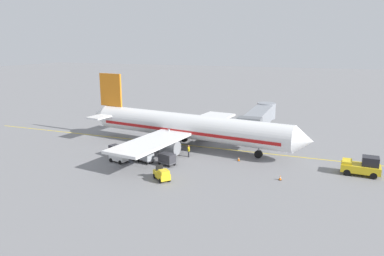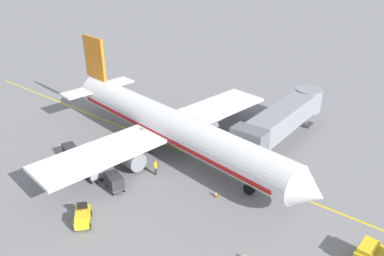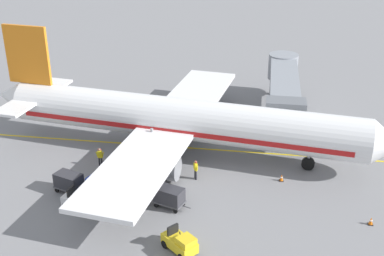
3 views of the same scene
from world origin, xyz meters
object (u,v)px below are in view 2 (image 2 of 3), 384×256
(ground_crew_wing_walker, at_px, (108,139))
(safety_cone_nose_left, at_px, (216,194))
(baggage_tug_lead, at_px, (82,217))
(jet_bridge, at_px, (283,118))
(baggage_tug_trailing, at_px, (63,166))
(baggage_cart_front, at_px, (114,181))
(baggage_cart_third_in_train, at_px, (84,160))
(ground_crew_loader, at_px, (155,167))
(baggage_cart_second_in_train, at_px, (93,170))
(baggage_cart_tail_end, at_px, (70,151))
(parked_airliner, at_px, (169,126))
(safety_cone_nose_right, at_px, (244,256))

(ground_crew_wing_walker, distance_m, safety_cone_nose_left, 15.41)
(baggage_tug_lead, relative_size, safety_cone_nose_left, 4.53)
(jet_bridge, relative_size, baggage_tug_trailing, 6.36)
(jet_bridge, height_order, baggage_tug_trailing, jet_bridge)
(jet_bridge, height_order, baggage_cart_front, jet_bridge)
(baggage_cart_third_in_train, height_order, ground_crew_loader, ground_crew_loader)
(baggage_cart_second_in_train, xyz_separation_m, baggage_cart_tail_end, (-0.91, -5.05, 0.00))
(baggage_cart_front, height_order, safety_cone_nose_left, baggage_cart_front)
(parked_airliner, distance_m, baggage_cart_tail_end, 11.13)
(baggage_cart_tail_end, bearing_deg, ground_crew_loader, 109.77)
(baggage_tug_lead, xyz_separation_m, baggage_cart_front, (-5.04, -1.71, 0.24))
(baggage_cart_second_in_train, xyz_separation_m, ground_crew_wing_walker, (-5.25, -3.93, 0.00))
(ground_crew_wing_walker, xyz_separation_m, safety_cone_nose_left, (0.15, 15.39, -0.66))
(baggage_tug_lead, distance_m, baggage_cart_front, 5.33)
(baggage_cart_front, bearing_deg, baggage_tug_trailing, -79.19)
(baggage_cart_second_in_train, distance_m, baggage_cart_tail_end, 5.13)
(baggage_cart_tail_end, height_order, ground_crew_loader, ground_crew_loader)
(safety_cone_nose_left, bearing_deg, ground_crew_loader, -83.82)
(ground_crew_wing_walker, bearing_deg, baggage_tug_lead, 40.57)
(ground_crew_loader, distance_m, safety_cone_nose_left, 7.05)
(ground_crew_loader, distance_m, safety_cone_nose_right, 13.89)
(baggage_tug_trailing, bearing_deg, parked_airliner, 150.93)
(safety_cone_nose_left, distance_m, safety_cone_nose_right, 8.04)
(baggage_cart_tail_end, bearing_deg, baggage_cart_front, 83.83)
(baggage_tug_trailing, distance_m, ground_crew_wing_walker, 6.49)
(jet_bridge, xyz_separation_m, ground_crew_wing_walker, (12.87, -15.52, -2.51))
(ground_crew_loader, bearing_deg, ground_crew_wing_walker, -96.18)
(baggage_tug_lead, relative_size, baggage_cart_third_in_train, 0.90)
(baggage_tug_lead, bearing_deg, baggage_cart_tail_end, -120.91)
(jet_bridge, xyz_separation_m, baggage_cart_second_in_train, (18.12, -11.59, -2.51))
(jet_bridge, relative_size, baggage_cart_third_in_train, 5.82)
(ground_crew_wing_walker, relative_size, safety_cone_nose_right, 2.86)
(parked_airliner, xyz_separation_m, baggage_cart_third_in_train, (8.28, -4.63, -2.24))
(jet_bridge, relative_size, safety_cone_nose_right, 29.21)
(jet_bridge, distance_m, baggage_cart_third_in_train, 22.44)
(baggage_tug_trailing, height_order, ground_crew_wing_walker, ground_crew_wing_walker)
(baggage_tug_trailing, bearing_deg, ground_crew_loader, 125.38)
(baggage_cart_front, xyz_separation_m, ground_crew_loader, (-4.31, 1.34, 0.00))
(baggage_cart_front, bearing_deg, baggage_tug_lead, 18.77)
(jet_bridge, distance_m, baggage_cart_second_in_train, 21.65)
(parked_airliner, xyz_separation_m, baggage_cart_tail_end, (8.04, -7.37, -2.24))
(jet_bridge, height_order, baggage_tug_lead, jet_bridge)
(baggage_cart_front, xyz_separation_m, baggage_cart_tail_end, (-0.89, -8.19, 0.00))
(parked_airliner, bearing_deg, jet_bridge, 134.69)
(jet_bridge, distance_m, ground_crew_loader, 15.71)
(parked_airliner, distance_m, baggage_cart_third_in_train, 9.74)
(baggage_cart_tail_end, bearing_deg, safety_cone_nose_right, 87.60)
(baggage_cart_second_in_train, bearing_deg, ground_crew_loader, 134.07)
(safety_cone_nose_left, bearing_deg, baggage_cart_tail_end, -75.79)
(baggage_tug_lead, distance_m, safety_cone_nose_right, 13.74)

